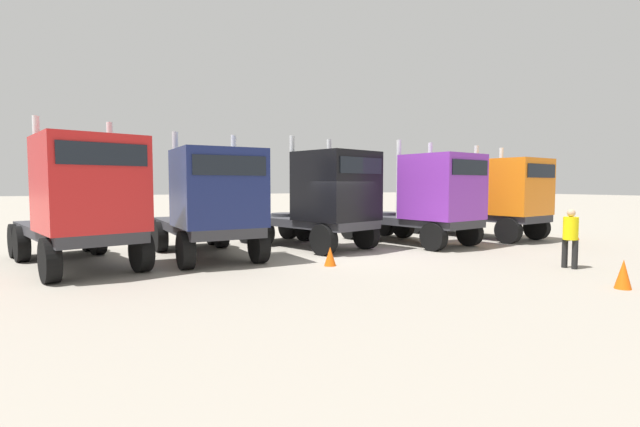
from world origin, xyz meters
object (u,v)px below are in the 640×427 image
(semi_truck_red, at_px, (84,201))
(semi_truck_purple, at_px, (430,198))
(visitor_in_hivis, at_px, (570,234))
(semi_truck_navy, at_px, (212,203))
(traffic_cone_mid, at_px, (330,256))
(semi_truck_black, at_px, (325,199))
(semi_truck_orange, at_px, (499,198))
(traffic_cone_far, at_px, (575,233))
(traffic_cone_near, at_px, (623,274))

(semi_truck_red, distance_m, semi_truck_purple, 12.06)
(visitor_in_hivis, bearing_deg, semi_truck_purple, 83.82)
(semi_truck_navy, height_order, traffic_cone_mid, semi_truck_navy)
(semi_truck_black, bearing_deg, visitor_in_hivis, 17.08)
(semi_truck_orange, bearing_deg, semi_truck_purple, -95.74)
(semi_truck_orange, distance_m, visitor_in_hivis, 7.07)
(traffic_cone_mid, xyz_separation_m, traffic_cone_far, (12.52, 0.53, 0.00))
(semi_truck_red, distance_m, traffic_cone_mid, 7.09)
(semi_truck_orange, bearing_deg, semi_truck_black, -104.40)
(traffic_cone_mid, bearing_deg, semi_truck_purple, 20.22)
(semi_truck_orange, distance_m, traffic_cone_far, 3.61)
(semi_truck_red, bearing_deg, semi_truck_black, 80.51)
(traffic_cone_near, xyz_separation_m, traffic_cone_far, (8.04, 6.28, -0.06))
(visitor_in_hivis, bearing_deg, semi_truck_navy, 136.23)
(semi_truck_black, height_order, traffic_cone_mid, semi_truck_black)
(visitor_in_hivis, xyz_separation_m, traffic_cone_far, (6.67, 4.10, -0.70))
(semi_truck_navy, distance_m, traffic_cone_mid, 4.15)
(traffic_cone_far, bearing_deg, semi_truck_purple, 167.15)
(semi_truck_red, xyz_separation_m, semi_truck_purple, (12.04, -0.54, -0.07))
(semi_truck_navy, distance_m, semi_truck_purple, 8.49)
(traffic_cone_near, bearing_deg, traffic_cone_mid, 127.92)
(semi_truck_black, height_order, traffic_cone_far, semi_truck_black)
(semi_truck_purple, xyz_separation_m, visitor_in_hivis, (0.18, -5.66, -0.87))
(semi_truck_purple, relative_size, traffic_cone_near, 8.90)
(semi_truck_orange, relative_size, visitor_in_hivis, 3.78)
(traffic_cone_mid, distance_m, traffic_cone_far, 12.53)
(traffic_cone_near, bearing_deg, semi_truck_purple, 81.40)
(traffic_cone_near, relative_size, traffic_cone_far, 1.19)
(semi_truck_red, height_order, semi_truck_navy, semi_truck_red)
(semi_truck_black, distance_m, semi_truck_orange, 8.25)
(semi_truck_purple, bearing_deg, semi_truck_orange, 83.00)
(semi_truck_black, xyz_separation_m, semi_truck_purple, (4.12, -1.06, -0.02))
(traffic_cone_far, bearing_deg, semi_truck_orange, 147.88)
(semi_truck_navy, bearing_deg, traffic_cone_mid, 45.36)
(semi_truck_red, bearing_deg, semi_truck_navy, 77.08)
(semi_truck_navy, relative_size, semi_truck_orange, 0.98)
(traffic_cone_mid, bearing_deg, semi_truck_orange, 13.09)
(semi_truck_black, relative_size, traffic_cone_mid, 10.96)
(semi_truck_black, bearing_deg, traffic_cone_mid, -41.71)
(semi_truck_red, bearing_deg, traffic_cone_far, 70.40)
(semi_truck_black, relative_size, semi_truck_purple, 1.02)
(visitor_in_hivis, xyz_separation_m, traffic_cone_mid, (-5.85, 3.58, -0.70))
(traffic_cone_near, height_order, traffic_cone_mid, traffic_cone_near)
(semi_truck_black, relative_size, semi_truck_orange, 0.96)
(semi_truck_orange, bearing_deg, traffic_cone_near, -41.51)
(semi_truck_navy, xyz_separation_m, semi_truck_purple, (8.47, -0.56, 0.05))
(semi_truck_red, relative_size, traffic_cone_near, 10.02)
(semi_truck_black, distance_m, visitor_in_hivis, 8.03)
(semi_truck_black, distance_m, traffic_cone_mid, 3.86)
(semi_truck_orange, bearing_deg, traffic_cone_far, 49.63)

